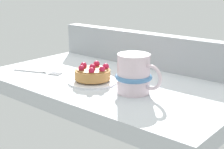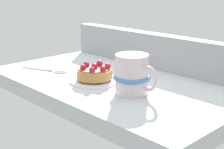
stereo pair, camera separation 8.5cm
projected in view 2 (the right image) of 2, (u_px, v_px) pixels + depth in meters
The scene contains 6 objects.
ground_plane at pixel (114, 86), 93.21cm from camera, with size 72.00×41.29×4.15cm, color silver.
window_rail_back at pixel (157, 51), 103.39cm from camera, with size 70.56×4.36×10.66cm, color #9EA3A8.
dessert_plate at pixel (95, 80), 90.47cm from camera, with size 13.34×13.34×0.99cm.
raspberry_tart at pixel (95, 73), 89.90cm from camera, with size 9.60×9.60×4.19cm.
coffee_mug at pixel (132, 75), 80.02cm from camera, with size 12.63×9.14×9.69cm.
dessert_fork at pixel (45, 70), 101.60cm from camera, with size 15.13×7.24×0.60cm.
Camera 2 is at (63.71, -61.61, 26.97)cm, focal length 53.39 mm.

